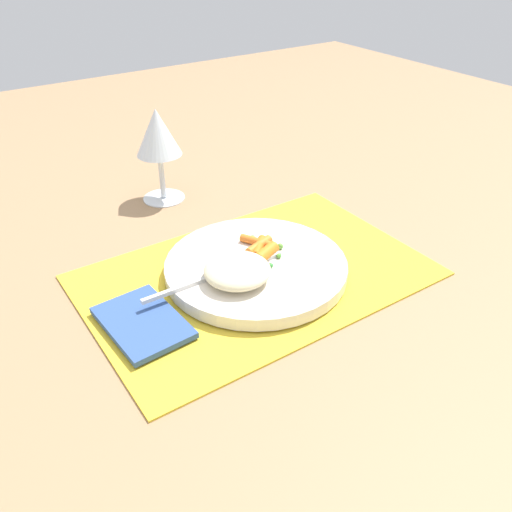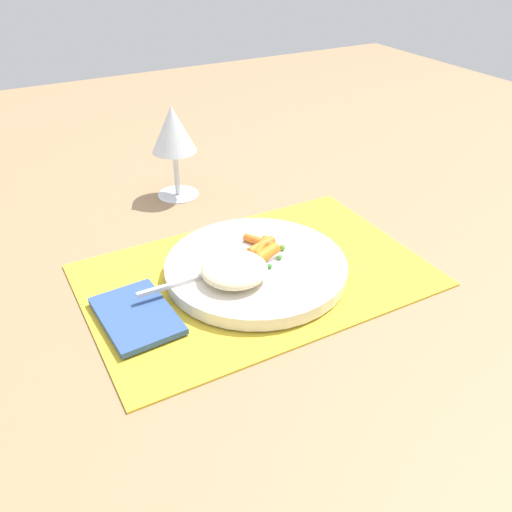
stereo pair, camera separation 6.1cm
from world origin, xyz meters
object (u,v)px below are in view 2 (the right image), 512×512
object	(u,v)px
carrot_portion	(263,248)
napkin	(136,315)
wine_glass	(176,132)
plate	(256,267)
rice_mound	(234,269)
fork	(227,269)

from	to	relation	value
carrot_portion	napkin	world-z (taller)	carrot_portion
carrot_portion	wine_glass	distance (m)	0.30
plate	rice_mound	distance (m)	0.06
rice_mound	carrot_portion	size ratio (longest dim) A/B	1.11
fork	plate	bearing A→B (deg)	-0.40
carrot_portion	fork	xyz separation A→B (m)	(-0.07, -0.02, -0.00)
plate	carrot_portion	bearing A→B (deg)	38.99
rice_mound	wine_glass	size ratio (longest dim) A/B	0.54
rice_mound	carrot_portion	bearing A→B (deg)	30.45
carrot_portion	fork	size ratio (longest dim) A/B	0.38
fork	wine_glass	world-z (taller)	wine_glass
carrot_portion	rice_mound	bearing A→B (deg)	-149.55
carrot_portion	napkin	size ratio (longest dim) A/B	0.64
plate	napkin	bearing A→B (deg)	-174.84
napkin	fork	bearing A→B (deg)	7.03
rice_mound	wine_glass	xyz separation A→B (m)	(0.05, 0.32, 0.08)
napkin	plate	bearing A→B (deg)	5.16
napkin	rice_mound	bearing A→B (deg)	-2.14
plate	wine_glass	distance (m)	0.32
plate	rice_mound	xyz separation A→B (m)	(-0.05, -0.02, 0.02)
napkin	wine_glass	bearing A→B (deg)	59.39
plate	rice_mound	size ratio (longest dim) A/B	2.86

